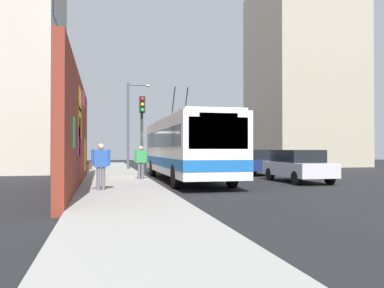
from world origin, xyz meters
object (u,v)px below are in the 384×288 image
(traffic_light, at_px, (142,123))
(street_lamp, at_px, (131,119))
(pedestrian_near_wall, at_px, (101,163))
(city_bus, at_px, (186,146))
(parked_car_navy, at_px, (252,161))
(parked_car_silver, at_px, (298,165))
(pedestrian_at_curb, at_px, (141,160))

(traffic_light, height_order, street_lamp, street_lamp)
(pedestrian_near_wall, bearing_deg, city_bus, -39.09)
(city_bus, distance_m, pedestrian_near_wall, 6.66)
(city_bus, xyz_separation_m, street_lamp, (10.25, 2.06, 2.08))
(parked_car_navy, relative_size, pedestrian_near_wall, 2.70)
(pedestrian_near_wall, height_order, street_lamp, street_lamp)
(street_lamp, bearing_deg, city_bus, -168.64)
(parked_car_silver, xyz_separation_m, traffic_light, (2.46, 7.35, 2.12))
(pedestrian_near_wall, height_order, traffic_light, traffic_light)
(city_bus, distance_m, pedestrian_at_curb, 2.37)
(parked_car_navy, distance_m, pedestrian_at_curb, 8.69)
(pedestrian_at_curb, distance_m, traffic_light, 1.99)
(pedestrian_at_curb, height_order, traffic_light, traffic_light)
(parked_car_silver, xyz_separation_m, pedestrian_near_wall, (-3.26, 9.38, 0.29))
(parked_car_navy, relative_size, traffic_light, 1.08)
(pedestrian_at_curb, bearing_deg, parked_car_navy, -59.39)
(city_bus, xyz_separation_m, parked_car_navy, (4.28, -5.20, -0.93))
(parked_car_silver, distance_m, pedestrian_at_curb, 7.68)
(parked_car_silver, relative_size, traffic_light, 1.04)
(pedestrian_near_wall, bearing_deg, parked_car_navy, -44.86)
(pedestrian_near_wall, relative_size, traffic_light, 0.40)
(pedestrian_at_curb, bearing_deg, parked_car_silver, -103.12)
(city_bus, distance_m, parked_car_silver, 5.61)
(pedestrian_near_wall, xyz_separation_m, pedestrian_at_curb, (5.00, -1.91, -0.03))
(pedestrian_at_curb, bearing_deg, traffic_light, -9.70)
(traffic_light, bearing_deg, street_lamp, -0.54)
(street_lamp, bearing_deg, parked_car_silver, -149.11)
(city_bus, xyz_separation_m, traffic_light, (0.58, 2.15, 1.19))
(parked_car_navy, xyz_separation_m, street_lamp, (5.97, 7.26, 3.01))
(pedestrian_at_curb, bearing_deg, street_lamp, -1.18)
(parked_car_silver, relative_size, pedestrian_near_wall, 2.61)
(parked_car_silver, relative_size, pedestrian_at_curb, 2.68)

